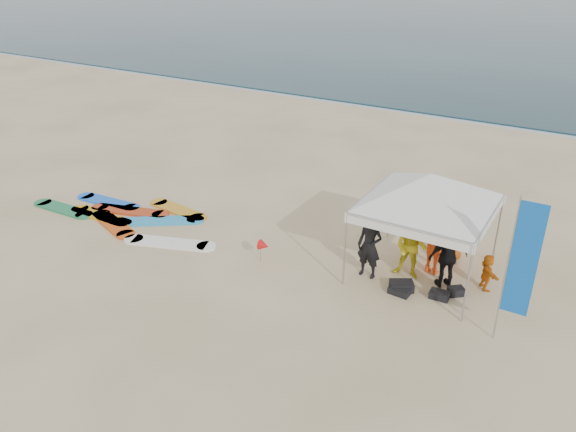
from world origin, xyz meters
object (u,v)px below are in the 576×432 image
Objects in this scene: person_orange_b at (451,226)px; feather_flag at (522,262)px; canopy_tent at (432,174)px; marker_pennant at (264,246)px; person_yellow at (411,247)px; person_black_b at (448,256)px; surfboard_spread at (128,217)px; person_black_a at (370,246)px; person_orange_a at (435,243)px; person_seated at (487,272)px.

feather_flag is (2.10, -2.82, 0.99)m from person_orange_b.
canopy_tent is 1.24× the size of feather_flag.
canopy_tent is at bearing 22.96° from marker_pennant.
person_yellow is 0.40× the size of canopy_tent.
feather_flag is at bearing -1.31° from marker_pennant.
person_orange_b is at bearing -114.75° from person_black_b.
canopy_tent is at bearing 9.65° from surfboard_spread.
person_black_a is at bearing 31.52° from person_orange_b.
canopy_tent is at bearing 52.54° from person_orange_a.
canopy_tent is at bearing 145.11° from feather_flag.
person_orange_a is at bearing 43.91° from canopy_tent.
feather_flag is (1.75, -1.47, 1.13)m from person_black_b.
person_yellow is 0.86× the size of person_orange_b.
person_yellow is 8.65m from surfboard_spread.
feather_flag is at bearing 171.17° from person_seated.
person_yellow is at bearing 56.62° from person_orange_a.
person_seated is at bearing 19.97° from person_black_a.
person_orange_a is 0.90m from person_orange_b.
person_black_b is at bearing 16.81° from marker_pennant.
person_seated is 10.46m from surfboard_spread.
feather_flag reaches higher than person_orange_a.
person_black_a is 0.27× the size of surfboard_spread.
surfboard_spread is (-9.09, -2.60, -0.93)m from person_orange_b.
surfboard_spread is at bearing -175.58° from person_yellow.
person_orange_a reaches higher than surfboard_spread.
person_yellow is at bearing -128.11° from canopy_tent.
person_orange_b is at bearing 53.50° from person_black_a.
marker_pennant is (-3.70, -1.57, -2.23)m from canopy_tent.
person_orange_b is at bearing 17.57° from person_seated.
canopy_tent is 0.64× the size of surfboard_spread.
person_black_a reaches higher than marker_pennant.
person_orange_a is 0.26× the size of surfboard_spread.
person_orange_a is at bearing 37.89° from person_black_a.
marker_pennant is (-2.60, -0.80, -0.36)m from person_black_a.
marker_pennant is at bearing 33.16° from person_orange_a.
person_black_a is at bearing 74.68° from person_seated.
surfboard_spread is (-10.32, -1.63, -0.43)m from person_seated.
person_seated is (2.69, 0.91, -0.40)m from person_black_a.
person_seated is at bearing 17.91° from marker_pennant.
canopy_tent is at bearing 60.99° from person_seated.
person_black_a is 1.04× the size of person_yellow.
surfboard_spread is at bearing 64.91° from person_seated.
person_yellow is 1.51m from person_orange_b.
feather_flag is 11.36m from surfboard_spread.
person_black_b is 0.26× the size of surfboard_spread.
person_yellow is 0.92m from person_black_b.
marker_pennant is at bearing -157.04° from canopy_tent.
feather_flag is at bearing 105.91° from person_orange_b.
person_orange_b is at bearing 72.48° from canopy_tent.
person_orange_b is (1.46, 1.89, 0.11)m from person_black_a.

